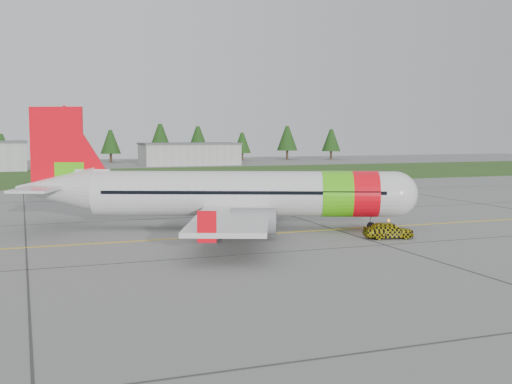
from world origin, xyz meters
name	(u,v)px	position (x,y,z in m)	size (l,w,h in m)	color
ground	(258,254)	(0.00, 0.00, 0.00)	(320.00, 320.00, 0.00)	gray
aircraft	(234,194)	(1.99, 11.36, 3.03)	(33.12, 31.46, 10.51)	silver
follow_me_car	(389,214)	(11.84, 2.48, 1.96)	(1.57, 1.33, 3.91)	#CCBB0B
grass_strip	(107,176)	(0.00, 82.00, 0.01)	(320.00, 50.00, 0.03)	#30561E
taxi_guideline	(224,236)	(0.00, 8.00, 0.01)	(120.00, 0.25, 0.02)	gold
hangar_east	(189,155)	(25.00, 118.00, 2.60)	(24.00, 12.00, 5.20)	#A8A8A3
treeline	(80,144)	(0.00, 138.00, 5.00)	(160.00, 8.00, 10.00)	#1C3F14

